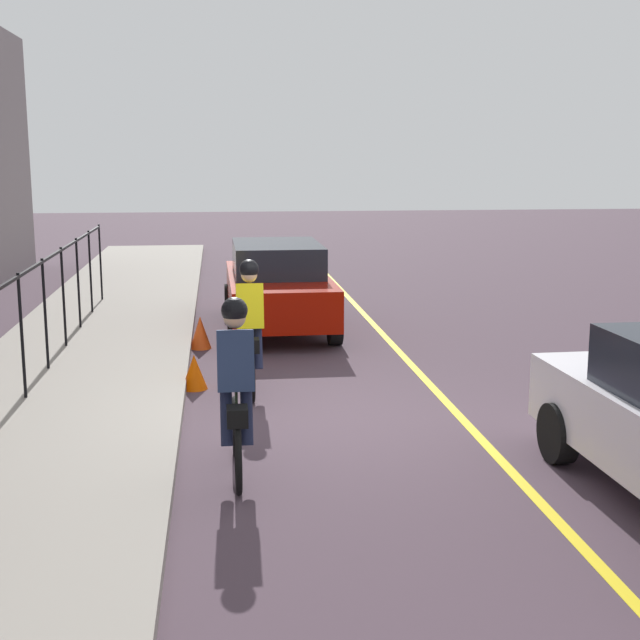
% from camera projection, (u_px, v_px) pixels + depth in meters
% --- Properties ---
extents(ground_plane, '(80.00, 80.00, 0.00)m').
position_uv_depth(ground_plane, '(332.00, 422.00, 10.56)').
color(ground_plane, '#473641').
extents(lane_line_centre, '(36.00, 0.12, 0.01)m').
position_uv_depth(lane_line_centre, '(460.00, 417.00, 10.74)').
color(lane_line_centre, yellow).
rests_on(lane_line_centre, ground).
extents(sidewalk, '(40.00, 3.20, 0.15)m').
position_uv_depth(sidewalk, '(43.00, 426.00, 10.15)').
color(sidewalk, gray).
rests_on(sidewalk, ground).
extents(iron_fence, '(15.43, 0.04, 1.60)m').
position_uv_depth(iron_fence, '(20.00, 308.00, 10.85)').
color(iron_fence, black).
rests_on(iron_fence, sidewalk).
extents(cyclist_lead, '(1.71, 0.36, 1.83)m').
position_uv_depth(cyclist_lead, '(236.00, 389.00, 8.59)').
color(cyclist_lead, black).
rests_on(cyclist_lead, ground).
extents(cyclist_follow, '(1.71, 0.36, 1.83)m').
position_uv_depth(cyclist_follow, '(250.00, 327.00, 11.65)').
color(cyclist_follow, black).
rests_on(cyclist_follow, ground).
extents(parked_sedan_rear, '(4.41, 1.94, 1.58)m').
position_uv_depth(parked_sedan_rear, '(278.00, 285.00, 16.09)').
color(parked_sedan_rear, '#960E01').
rests_on(parked_sedan_rear, ground).
extents(traffic_cone_near, '(0.36, 0.36, 0.55)m').
position_uv_depth(traffic_cone_near, '(200.00, 332.00, 14.50)').
color(traffic_cone_near, '#F65016').
rests_on(traffic_cone_near, ground).
extents(traffic_cone_far, '(0.36, 0.36, 0.49)m').
position_uv_depth(traffic_cone_far, '(194.00, 372.00, 11.99)').
color(traffic_cone_far, '#EE5101').
rests_on(traffic_cone_far, ground).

